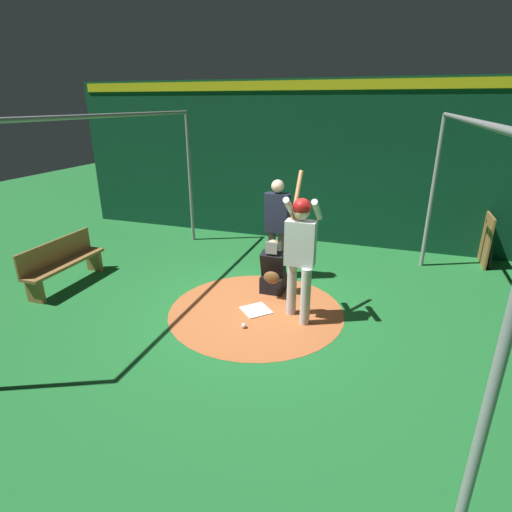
% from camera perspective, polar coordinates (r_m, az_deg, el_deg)
% --- Properties ---
extents(ground_plane, '(27.96, 27.96, 0.00)m').
position_cam_1_polar(ground_plane, '(6.55, 0.00, -7.79)').
color(ground_plane, '#1E6B2D').
extents(dirt_circle, '(2.81, 2.81, 0.01)m').
position_cam_1_polar(dirt_circle, '(6.54, 0.00, -7.76)').
color(dirt_circle, '#B76033').
rests_on(dirt_circle, ground).
extents(home_plate, '(0.59, 0.59, 0.01)m').
position_cam_1_polar(home_plate, '(6.54, 0.00, -7.70)').
color(home_plate, white).
rests_on(home_plate, dirt_circle).
extents(batter, '(0.68, 0.49, 2.22)m').
position_cam_1_polar(batter, '(5.89, 6.31, 1.27)').
color(batter, '#BCBCC0').
rests_on(batter, ground).
extents(catcher, '(0.58, 0.40, 0.98)m').
position_cam_1_polar(catcher, '(7.01, 2.45, -2.27)').
color(catcher, black).
rests_on(catcher, ground).
extents(umpire, '(0.24, 0.49, 1.88)m').
position_cam_1_polar(umpire, '(7.41, 3.02, 4.63)').
color(umpire, '#4C4C51').
rests_on(umpire, ground).
extents(back_wall, '(0.23, 11.96, 3.66)m').
position_cam_1_polar(back_wall, '(9.59, 7.65, 12.95)').
color(back_wall, '#0C3D26').
rests_on(back_wall, ground).
extents(cage_frame, '(5.96, 5.32, 2.99)m').
position_cam_1_polar(cage_frame, '(5.83, 0.00, 10.76)').
color(cage_frame, gray).
rests_on(cage_frame, ground).
extents(bat_rack, '(1.18, 0.21, 1.05)m').
position_cam_1_polar(bat_rack, '(9.66, 29.81, 2.18)').
color(bat_rack, olive).
rests_on(bat_rack, ground).
extents(bench, '(1.69, 0.36, 0.85)m').
position_cam_1_polar(bench, '(8.08, -25.81, -0.79)').
color(bench, olive).
rests_on(bench, ground).
extents(baseball_0, '(0.07, 0.07, 0.07)m').
position_cam_1_polar(baseball_0, '(6.06, -1.73, -9.85)').
color(baseball_0, white).
rests_on(baseball_0, dirt_circle).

